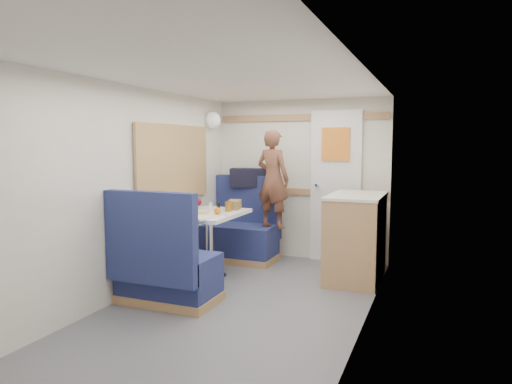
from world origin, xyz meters
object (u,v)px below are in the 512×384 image
at_px(orange_fruit, 217,211).
at_px(bread_loaf, 234,205).
at_px(bench_far, 242,236).
at_px(tray, 203,217).
at_px(dome_light, 212,120).
at_px(cheese_block, 203,213).
at_px(pepper_grinder, 219,207).
at_px(bench_near, 165,271).
at_px(salt_grinder, 211,207).
at_px(person, 273,179).
at_px(duffel_bag, 250,178).
at_px(wine_glass, 198,203).
at_px(tumbler_left, 178,211).
at_px(galley_counter, 355,236).
at_px(beer_glass, 228,206).
at_px(dinette_table, 209,227).

relative_size(orange_fruit, bread_loaf, 0.30).
distance_m(bench_far, tray, 1.27).
height_order(dome_light, cheese_block, dome_light).
bearing_deg(dome_light, pepper_grinder, -58.70).
bearing_deg(tray, pepper_grinder, 96.87).
height_order(bench_near, dome_light, dome_light).
xyz_separation_m(pepper_grinder, salt_grinder, (-0.06, -0.07, 0.00)).
distance_m(person, duffel_bag, 0.53).
bearing_deg(bread_loaf, bench_near, -96.70).
bearing_deg(wine_glass, bread_loaf, 71.68).
relative_size(bench_far, tumbler_left, 9.24).
distance_m(cheese_block, salt_grinder, 0.34).
bearing_deg(person, orange_fruit, 90.32).
bearing_deg(dome_light, duffel_bag, 33.97).
height_order(galley_counter, cheese_block, galley_counter).
height_order(bench_near, duffel_bag, duffel_bag).
relative_size(bench_far, salt_grinder, 11.25).
bearing_deg(person, dome_light, 10.66).
height_order(orange_fruit, beer_glass, beer_glass).
xyz_separation_m(dinette_table, cheese_block, (0.06, -0.25, 0.19)).
distance_m(dinette_table, duffel_bag, 1.21).
relative_size(dinette_table, person, 0.78).
xyz_separation_m(orange_fruit, beer_glass, (-0.04, 0.34, 0.00)).
height_order(wine_glass, tumbler_left, wine_glass).
xyz_separation_m(duffel_bag, beer_glass, (0.14, -0.97, -0.24)).
bearing_deg(bench_near, galley_counter, 43.94).
bearing_deg(wine_glass, dinette_table, 80.19).
bearing_deg(galley_counter, person, 166.48).
bearing_deg(orange_fruit, tray, -124.39).
distance_m(duffel_bag, wine_glass, 1.32).
height_order(tray, beer_glass, beer_glass).
xyz_separation_m(dome_light, beer_glass, (0.54, -0.70, -0.98)).
xyz_separation_m(duffel_bag, wine_glass, (-0.04, -1.30, -0.18)).
height_order(duffel_bag, tumbler_left, duffel_bag).
bearing_deg(galley_counter, orange_fruit, -150.05).
relative_size(person, cheese_block, 10.74).
bearing_deg(wine_glass, duffel_bag, 88.12).
relative_size(person, beer_glass, 10.71).
bearing_deg(duffel_bag, wine_glass, -105.71).
bearing_deg(salt_grinder, pepper_grinder, 47.00).
height_order(bench_near, person, person).
relative_size(duffel_bag, orange_fruit, 7.05).
bearing_deg(beer_glass, salt_grinder, -157.31).
height_order(galley_counter, beer_glass, galley_counter).
height_order(bench_far, person, person).
xyz_separation_m(orange_fruit, pepper_grinder, (-0.15, 0.33, -0.01)).
height_order(person, duffel_bag, person).
distance_m(bench_near, wine_glass, 0.87).
bearing_deg(tray, bench_near, -100.06).
relative_size(tumbler_left, salt_grinder, 1.22).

